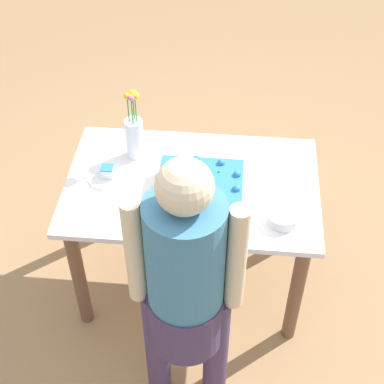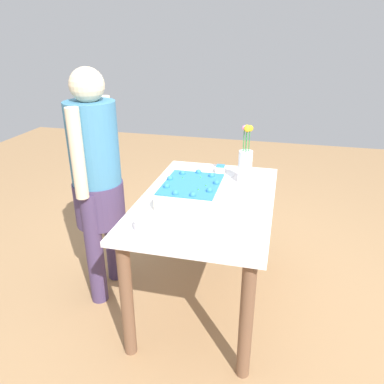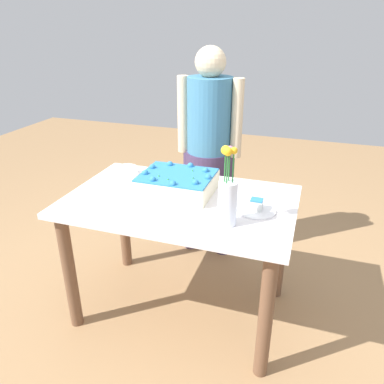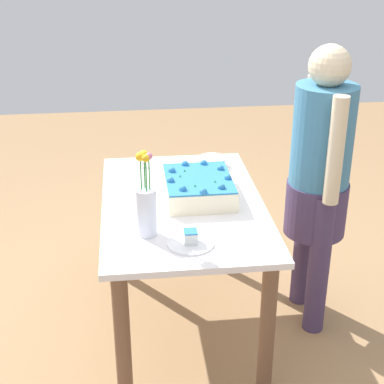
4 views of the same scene
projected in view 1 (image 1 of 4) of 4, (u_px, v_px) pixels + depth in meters
name	position (u px, v px, depth m)	size (l,w,h in m)	color
ground_plane	(192.00, 278.00, 3.37)	(8.00, 8.00, 0.00)	#9C764E
dining_table	(192.00, 203.00, 2.95)	(1.23, 0.78, 0.75)	white
sheet_cake	(200.00, 188.00, 2.75)	(0.40, 0.33, 0.13)	#FAEDC6
serving_plate_with_slice	(108.00, 175.00, 2.87)	(0.20, 0.20, 0.06)	white
cake_knife	(284.00, 168.00, 2.93)	(0.23, 0.02, 0.00)	silver
flower_vase	(134.00, 134.00, 2.91)	(0.09, 0.09, 0.39)	silver
fruit_bowl	(283.00, 217.00, 2.66)	(0.15, 0.15, 0.05)	silver
person_standing	(186.00, 286.00, 2.28)	(0.45, 0.31, 1.49)	#433357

